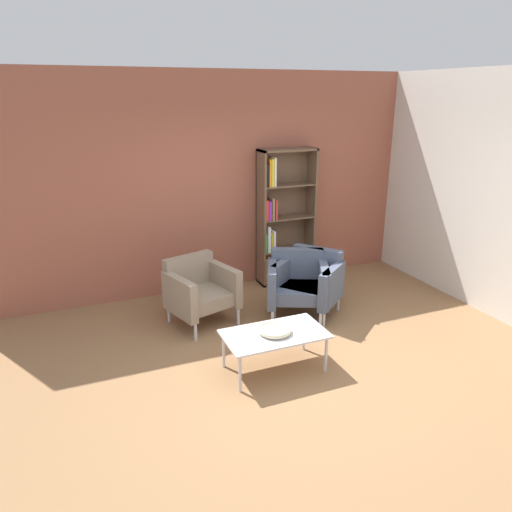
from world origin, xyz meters
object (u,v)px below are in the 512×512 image
at_px(decorative_bowl, 275,330).
at_px(armchair_near_window, 297,283).
at_px(armchair_corner_red, 199,289).
at_px(armchair_by_bookshelf, 310,281).
at_px(coffee_table_low, 275,336).
at_px(bookshelf_tall, 280,219).

bearing_deg(decorative_bowl, armchair_near_window, 53.12).
height_order(decorative_bowl, armchair_corner_red, armchair_corner_red).
bearing_deg(armchair_by_bookshelf, armchair_near_window, -128.05).
distance_m(coffee_table_low, armchair_near_window, 1.30).
bearing_deg(armchair_corner_red, bookshelf_tall, 12.80).
bearing_deg(armchair_corner_red, armchair_by_bookshelf, -28.29).
relative_size(coffee_table_low, armchair_near_window, 1.10).
height_order(bookshelf_tall, armchair_near_window, bookshelf_tall).
distance_m(coffee_table_low, decorative_bowl, 0.07).
bearing_deg(armchair_near_window, armchair_by_bookshelf, 24.50).
bearing_deg(armchair_by_bookshelf, coffee_table_low, -80.33).
height_order(armchair_corner_red, armchair_by_bookshelf, same).
distance_m(bookshelf_tall, decorative_bowl, 2.43).
distance_m(coffee_table_low, armchair_by_bookshelf, 1.41).
relative_size(bookshelf_tall, armchair_by_bookshelf, 2.00).
relative_size(bookshelf_tall, armchair_corner_red, 2.18).
relative_size(decorative_bowl, armchair_corner_red, 0.37).
distance_m(bookshelf_tall, armchair_near_window, 1.24).
bearing_deg(coffee_table_low, decorative_bowl, -26.57).
bearing_deg(decorative_bowl, bookshelf_tall, 63.73).
height_order(bookshelf_tall, armchair_corner_red, bookshelf_tall).
bearing_deg(armchair_near_window, decorative_bowl, -102.21).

